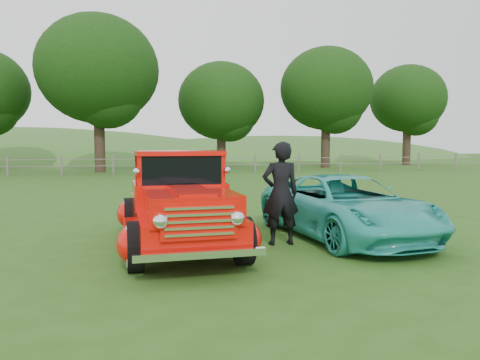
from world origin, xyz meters
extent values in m
plane|color=#2A4D14|center=(0.00, 0.00, 0.00)|extent=(140.00, 140.00, 0.00)
ellipsoid|color=#346123|center=(-18.00, 58.00, -4.95)|extent=(84.00, 60.00, 18.00)
ellipsoid|color=#346123|center=(20.00, 62.00, -3.85)|extent=(72.00, 52.00, 14.00)
cube|color=#655D55|center=(0.00, 22.00, 0.55)|extent=(48.00, 0.04, 0.04)
cube|color=#655D55|center=(0.00, 22.00, 0.95)|extent=(48.00, 0.04, 0.04)
cylinder|color=#302118|center=(-4.00, 25.00, 2.42)|extent=(0.70, 0.70, 4.84)
ellipsoid|color=black|center=(-4.00, 25.00, 6.82)|extent=(8.00, 8.00, 7.20)
cylinder|color=#302118|center=(5.00, 29.00, 1.87)|extent=(0.70, 0.70, 3.74)
ellipsoid|color=black|center=(5.00, 29.00, 5.27)|extent=(6.80, 6.80, 6.12)
cylinder|color=#302118|center=(13.00, 27.00, 2.20)|extent=(0.70, 0.70, 4.40)
ellipsoid|color=black|center=(13.00, 27.00, 6.20)|extent=(7.20, 7.20, 6.48)
cylinder|color=#302118|center=(22.00, 30.00, 2.09)|extent=(0.70, 0.70, 4.18)
ellipsoid|color=black|center=(22.00, 30.00, 5.89)|extent=(6.60, 6.60, 5.94)
cylinder|color=black|center=(-1.61, -0.67, 0.38)|extent=(0.27, 0.77, 0.76)
cylinder|color=black|center=(0.05, -0.61, 0.38)|extent=(0.27, 0.77, 0.76)
cylinder|color=black|center=(-1.72, 2.43, 0.38)|extent=(0.27, 0.77, 0.76)
cylinder|color=black|center=(-0.06, 2.49, 0.38)|extent=(0.27, 0.77, 0.76)
cube|color=red|center=(-0.84, 0.91, 0.58)|extent=(1.73, 4.66, 0.44)
ellipsoid|color=red|center=(-1.68, -0.68, 0.42)|extent=(0.44, 0.76, 0.54)
ellipsoid|color=red|center=(0.12, -0.61, 0.42)|extent=(0.44, 0.76, 0.54)
ellipsoid|color=red|center=(-1.79, 2.42, 0.42)|extent=(0.44, 0.76, 0.54)
ellipsoid|color=red|center=(0.01, 2.49, 0.42)|extent=(0.44, 0.76, 0.54)
cube|color=red|center=(-0.78, -0.64, 0.97)|extent=(1.39, 1.65, 0.42)
cube|color=red|center=(-0.83, 0.81, 0.99)|extent=(1.65, 1.41, 0.44)
cube|color=black|center=(-0.83, 0.81, 1.46)|extent=(1.49, 1.17, 0.50)
cube|color=red|center=(-0.83, 0.81, 1.74)|extent=(1.57, 1.28, 0.08)
cube|color=red|center=(-0.89, 2.26, 0.95)|extent=(1.25, 1.99, 0.45)
cube|color=white|center=(-0.75, -1.45, 0.85)|extent=(1.07, 0.14, 0.50)
cube|color=white|center=(-0.74, -1.55, 0.42)|extent=(1.81, 0.17, 0.10)
cube|color=white|center=(-0.93, 3.33, 0.42)|extent=(1.71, 0.16, 0.10)
imported|color=teal|center=(2.54, 0.99, 0.64)|extent=(2.61, 4.78, 1.27)
imported|color=black|center=(1.07, 0.69, 0.97)|extent=(0.72, 0.48, 1.94)
camera|label=1|loc=(-1.56, -7.68, 1.91)|focal=35.00mm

